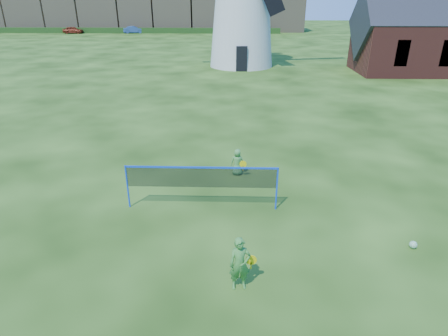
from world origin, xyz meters
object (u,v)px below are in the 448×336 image
player_girl (240,264)px  play_ball (413,245)px  chapel (433,36)px  car_left (73,30)px  car_right (134,30)px  player_boy (237,162)px  badminton_net (201,178)px

player_girl → play_ball: player_girl is taller
chapel → car_left: bearing=141.7°
chapel → car_right: chapel is taller
player_boy → car_left: (-31.33, 61.72, 0.09)m
badminton_net → chapel: bearing=53.4°
player_girl → badminton_net: bearing=99.3°
chapel → car_left: chapel is taller
car_left → car_right: bearing=-83.3°
badminton_net → car_right: badminton_net is taller
car_left → play_ball: bearing=-150.0°
badminton_net → car_left: size_ratio=1.36×
player_boy → car_left: car_left is taller
car_left → badminton_net: bearing=-153.6°
car_left → chapel: bearing=-127.0°
player_girl → car_left: (-31.37, 68.23, -0.08)m
chapel → badminton_net: 32.01m
badminton_net → play_ball: (6.25, -2.07, -1.03)m
badminton_net → player_girl: bearing=-71.9°
chapel → car_left: 62.67m
car_left → player_boy: bearing=-151.8°
player_girl → chapel: bearing=50.1°
chapel → play_ball: (-12.79, -27.71, -3.14)m
badminton_net → play_ball: badminton_net is taller
player_girl → car_left: size_ratio=0.39×
player_girl → car_left: bearing=105.9°
badminton_net → car_right: size_ratio=1.28×
player_girl → play_ball: (5.00, 1.75, -0.60)m
player_boy → play_ball: size_ratio=4.93×
badminton_net → car_left: badminton_net is taller
player_boy → car_right: 65.87m
player_boy → play_ball: (5.04, -4.77, -0.43)m
chapel → play_ball: size_ratio=62.15×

